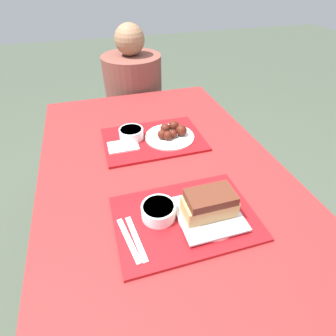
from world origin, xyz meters
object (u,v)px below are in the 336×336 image
at_px(tray_far, 153,139).
at_px(bowl_coleslaw_far, 131,133).
at_px(wings_plate_far, 171,133).
at_px(bowl_coleslaw_near, 159,210).
at_px(tray_near, 185,218).
at_px(brisket_sandwich_plate, 209,208).
at_px(person_seated_across, 134,90).

xyz_separation_m(tray_far, bowl_coleslaw_far, (-0.09, 0.03, 0.03)).
xyz_separation_m(tray_far, wings_plate_far, (0.08, -0.01, 0.03)).
distance_m(bowl_coleslaw_near, wings_plate_far, 0.48).
bearing_deg(bowl_coleslaw_near, tray_near, -18.97).
distance_m(brisket_sandwich_plate, bowl_coleslaw_far, 0.55).
bearing_deg(bowl_coleslaw_near, brisket_sandwich_plate, -16.86).
bearing_deg(tray_far, brisket_sandwich_plate, -83.87).
distance_m(bowl_coleslaw_near, bowl_coleslaw_far, 0.48).
relative_size(tray_near, brisket_sandwich_plate, 2.25).
distance_m(tray_near, bowl_coleslaw_near, 0.09).
xyz_separation_m(tray_far, person_seated_across, (0.05, 0.77, -0.07)).
bearing_deg(brisket_sandwich_plate, tray_near, 165.62).
relative_size(wings_plate_far, person_seated_across, 0.32).
relative_size(tray_far, bowl_coleslaw_near, 4.07).
relative_size(bowl_coleslaw_far, wings_plate_far, 0.49).
xyz_separation_m(tray_near, tray_far, (0.02, 0.48, 0.00)).
distance_m(tray_far, brisket_sandwich_plate, 0.50).
height_order(bowl_coleslaw_far, wings_plate_far, wings_plate_far).
bearing_deg(brisket_sandwich_plate, wings_plate_far, 86.85).
height_order(bowl_coleslaw_near, wings_plate_far, wings_plate_far).
distance_m(wings_plate_far, person_seated_across, 0.78).
bearing_deg(tray_near, brisket_sandwich_plate, -14.38).
bearing_deg(bowl_coleslaw_far, brisket_sandwich_plate, -74.47).
height_order(tray_near, brisket_sandwich_plate, brisket_sandwich_plate).
bearing_deg(wings_plate_far, person_seated_across, 92.25).
relative_size(bowl_coleslaw_near, brisket_sandwich_plate, 0.55).
height_order(tray_far, person_seated_across, person_seated_across).
height_order(brisket_sandwich_plate, bowl_coleslaw_far, brisket_sandwich_plate).
relative_size(brisket_sandwich_plate, wings_plate_far, 0.88).
bearing_deg(wings_plate_far, bowl_coleslaw_far, 166.64).
height_order(tray_near, bowl_coleslaw_far, bowl_coleslaw_far).
xyz_separation_m(bowl_coleslaw_near, wings_plate_far, (0.18, 0.44, -0.01)).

